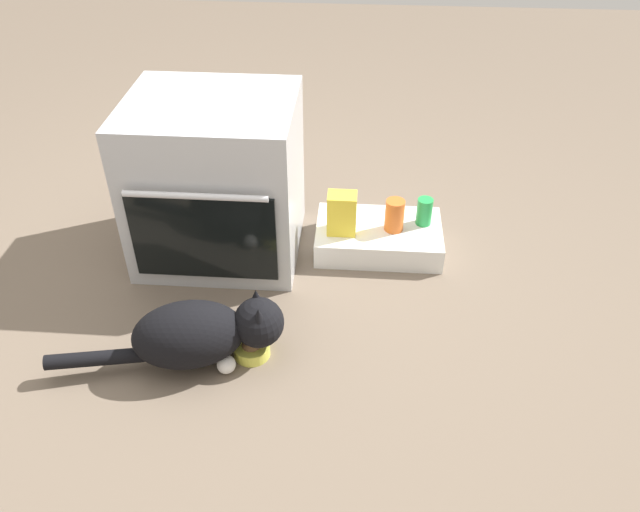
{
  "coord_description": "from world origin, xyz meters",
  "views": [
    {
      "loc": [
        0.5,
        -1.82,
        1.66
      ],
      "look_at": [
        0.36,
        -0.0,
        0.25
      ],
      "focal_mm": 35.6,
      "sensor_mm": 36.0,
      "label": 1
    }
  ],
  "objects_px": {
    "cat": "(202,333)",
    "soda_can": "(424,212)",
    "pantry_cabinet": "(378,237)",
    "sauce_jar": "(395,215)",
    "food_bowl": "(252,349)",
    "oven": "(217,180)",
    "snack_bag": "(342,213)"
  },
  "relations": [
    {
      "from": "pantry_cabinet",
      "to": "soda_can",
      "type": "height_order",
      "value": "soda_can"
    },
    {
      "from": "oven",
      "to": "pantry_cabinet",
      "type": "relative_size",
      "value": 1.26
    },
    {
      "from": "snack_bag",
      "to": "sauce_jar",
      "type": "height_order",
      "value": "snack_bag"
    },
    {
      "from": "soda_can",
      "to": "sauce_jar",
      "type": "xyz_separation_m",
      "value": [
        -0.13,
        -0.05,
        0.01
      ]
    },
    {
      "from": "oven",
      "to": "pantry_cabinet",
      "type": "xyz_separation_m",
      "value": [
        0.67,
        0.04,
        -0.28
      ]
    },
    {
      "from": "sauce_jar",
      "to": "pantry_cabinet",
      "type": "bearing_deg",
      "value": 166.39
    },
    {
      "from": "oven",
      "to": "food_bowl",
      "type": "bearing_deg",
      "value": -70.34
    },
    {
      "from": "food_bowl",
      "to": "oven",
      "type": "bearing_deg",
      "value": 109.66
    },
    {
      "from": "snack_bag",
      "to": "soda_can",
      "type": "height_order",
      "value": "snack_bag"
    },
    {
      "from": "pantry_cabinet",
      "to": "oven",
      "type": "bearing_deg",
      "value": -176.49
    },
    {
      "from": "food_bowl",
      "to": "snack_bag",
      "type": "height_order",
      "value": "snack_bag"
    },
    {
      "from": "oven",
      "to": "soda_can",
      "type": "bearing_deg",
      "value": 5.29
    },
    {
      "from": "pantry_cabinet",
      "to": "cat",
      "type": "height_order",
      "value": "cat"
    },
    {
      "from": "soda_can",
      "to": "sauce_jar",
      "type": "bearing_deg",
      "value": -157.45
    },
    {
      "from": "food_bowl",
      "to": "cat",
      "type": "height_order",
      "value": "cat"
    },
    {
      "from": "cat",
      "to": "soda_can",
      "type": "bearing_deg",
      "value": 29.35
    },
    {
      "from": "snack_bag",
      "to": "soda_can",
      "type": "bearing_deg",
      "value": 13.72
    },
    {
      "from": "food_bowl",
      "to": "snack_bag",
      "type": "distance_m",
      "value": 0.71
    },
    {
      "from": "sauce_jar",
      "to": "food_bowl",
      "type": "bearing_deg",
      "value": -127.58
    },
    {
      "from": "oven",
      "to": "pantry_cabinet",
      "type": "height_order",
      "value": "oven"
    },
    {
      "from": "pantry_cabinet",
      "to": "soda_can",
      "type": "xyz_separation_m",
      "value": [
        0.19,
        0.04,
        0.12
      ]
    },
    {
      "from": "oven",
      "to": "pantry_cabinet",
      "type": "bearing_deg",
      "value": 3.51
    },
    {
      "from": "oven",
      "to": "snack_bag",
      "type": "bearing_deg",
      "value": -0.56
    },
    {
      "from": "food_bowl",
      "to": "soda_can",
      "type": "distance_m",
      "value": 0.96
    },
    {
      "from": "oven",
      "to": "snack_bag",
      "type": "xyz_separation_m",
      "value": [
        0.51,
        -0.01,
        -0.13
      ]
    },
    {
      "from": "pantry_cabinet",
      "to": "food_bowl",
      "type": "height_order",
      "value": "pantry_cabinet"
    },
    {
      "from": "pantry_cabinet",
      "to": "soda_can",
      "type": "relative_size",
      "value": 4.44
    },
    {
      "from": "soda_can",
      "to": "sauce_jar",
      "type": "height_order",
      "value": "sauce_jar"
    },
    {
      "from": "food_bowl",
      "to": "snack_bag",
      "type": "xyz_separation_m",
      "value": [
        0.29,
        0.63,
        0.17
      ]
    },
    {
      "from": "soda_can",
      "to": "sauce_jar",
      "type": "relative_size",
      "value": 0.86
    },
    {
      "from": "oven",
      "to": "snack_bag",
      "type": "distance_m",
      "value": 0.53
    },
    {
      "from": "pantry_cabinet",
      "to": "snack_bag",
      "type": "height_order",
      "value": "snack_bag"
    }
  ]
}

